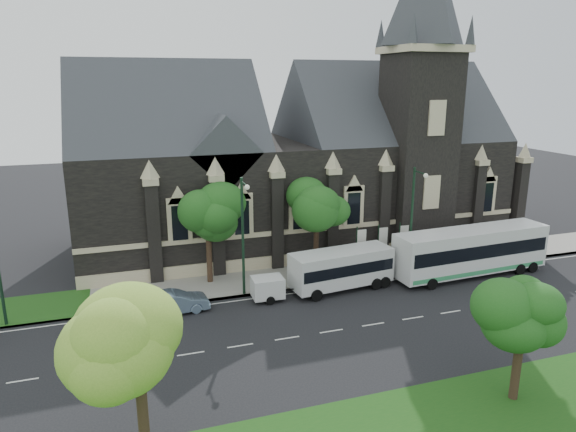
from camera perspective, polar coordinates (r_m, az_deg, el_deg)
name	(u,v)px	position (r m, az deg, el deg)	size (l,w,h in m)	color
ground	(331,331)	(34.02, 4.82, -12.61)	(160.00, 160.00, 0.00)	black
sidewalk	(286,278)	(42.09, -0.24, -6.87)	(80.00, 5.00, 0.15)	gray
museum	(306,160)	(50.10, 2.05, 6.26)	(40.00, 17.70, 29.90)	black
tree_park_near	(142,328)	(21.06, -15.90, -11.82)	(4.42, 4.42, 8.56)	black
tree_park_east	(524,313)	(28.13, 24.66, -9.71)	(3.40, 3.40, 6.28)	black
tree_walk_right	(318,203)	(42.48, 3.37, 1.44)	(4.08, 4.08, 7.80)	black
tree_walk_left	(210,213)	(40.14, -8.68, 0.38)	(3.91, 3.91, 7.64)	black
street_lamp_near	(413,215)	(42.51, 13.71, 0.07)	(0.36, 1.88, 9.00)	black
street_lamp_mid	(243,231)	(37.23, -4.97, -1.66)	(0.36, 1.88, 9.00)	black
banner_flag_left	(360,245)	(43.11, 7.94, -3.22)	(0.90, 0.10, 4.00)	black
banner_flag_center	(381,243)	(44.00, 10.29, -2.94)	(0.90, 0.10, 4.00)	black
banner_flag_right	(402,241)	(44.96, 12.54, -2.68)	(0.90, 0.10, 4.00)	black
tour_coach	(471,251)	(44.72, 19.64, -3.63)	(13.62, 3.66, 3.94)	silver
shuttle_bus	(342,267)	(39.76, 5.97, -5.65)	(8.24, 3.57, 3.09)	silver
box_trailer	(268,287)	(37.90, -2.28, -7.91)	(3.31, 1.94, 1.75)	silver
sedan	(175,302)	(36.87, -12.46, -9.33)	(1.64, 4.70, 1.55)	#6E869F
car_far_red	(103,320)	(35.94, -19.83, -10.83)	(1.47, 3.66, 1.25)	maroon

